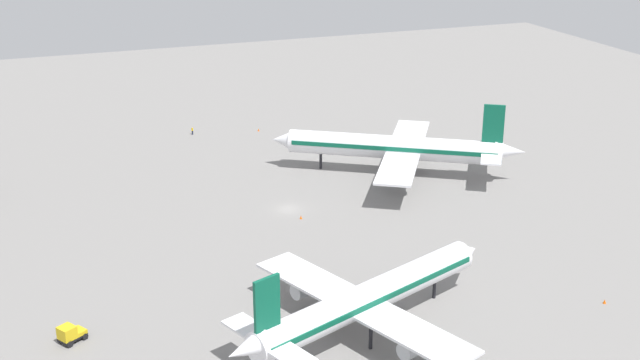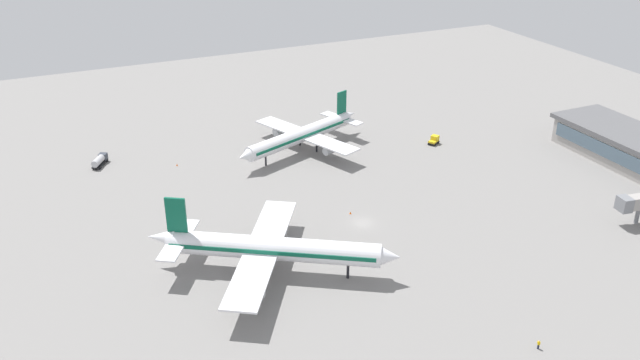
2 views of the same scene
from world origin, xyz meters
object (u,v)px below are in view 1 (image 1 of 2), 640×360
at_px(airplane_at_gate, 396,147).
at_px(safety_cone_near_gate, 605,301).
at_px(baggage_tug, 70,334).
at_px(safety_cone_mid_apron, 259,130).
at_px(safety_cone_far_side, 301,217).
at_px(airplane_taxiing, 367,298).
at_px(ground_crew_worker, 192,131).

distance_m(airplane_at_gate, safety_cone_near_gate, 55.95).
distance_m(airplane_at_gate, baggage_tug, 75.30).
xyz_separation_m(airplane_at_gate, baggage_tug, (40.36, -63.43, -4.18)).
relative_size(safety_cone_mid_apron, safety_cone_far_side, 1.00).
relative_size(safety_cone_near_gate, safety_cone_far_side, 1.00).
bearing_deg(safety_cone_mid_apron, safety_cone_far_side, -8.46).
relative_size(airplane_taxiing, safety_cone_far_side, 68.34).
bearing_deg(safety_cone_mid_apron, baggage_tug, -31.51).
relative_size(baggage_tug, safety_cone_far_side, 6.24).
height_order(safety_cone_near_gate, safety_cone_far_side, same).
height_order(airplane_taxiing, baggage_tug, airplane_taxiing).
bearing_deg(ground_crew_worker, airplane_at_gate, -58.44).
distance_m(ground_crew_worker, safety_cone_mid_apron, 14.62).
height_order(baggage_tug, ground_crew_worker, baggage_tug).
xyz_separation_m(safety_cone_near_gate, safety_cone_mid_apron, (-91.25, -21.36, 0.00)).
bearing_deg(safety_cone_near_gate, safety_cone_mid_apron, -166.83).
bearing_deg(ground_crew_worker, safety_cone_mid_apron, -18.14).
height_order(ground_crew_worker, safety_cone_near_gate, ground_crew_worker).
relative_size(airplane_taxiing, safety_cone_mid_apron, 68.34).
relative_size(airplane_taxiing, safety_cone_near_gate, 68.34).
height_order(airplane_at_gate, safety_cone_mid_apron, airplane_at_gate).
xyz_separation_m(airplane_at_gate, airplane_taxiing, (50.88, -28.32, -0.60)).
distance_m(baggage_tug, safety_cone_mid_apron, 89.24).
bearing_deg(safety_cone_far_side, safety_cone_mid_apron, 171.54).
xyz_separation_m(airplane_at_gate, safety_cone_near_gate, (55.53, 4.57, -5.03)).
distance_m(safety_cone_near_gate, safety_cone_far_side, 50.37).
distance_m(airplane_taxiing, ground_crew_worker, 89.43).
height_order(airplane_at_gate, airplane_taxiing, airplane_at_gate).
bearing_deg(baggage_tug, airplane_at_gate, -179.44).
distance_m(airplane_taxiing, safety_cone_mid_apron, 87.48).
distance_m(airplane_at_gate, safety_cone_mid_apron, 39.79).
bearing_deg(safety_cone_far_side, baggage_tug, -56.29).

